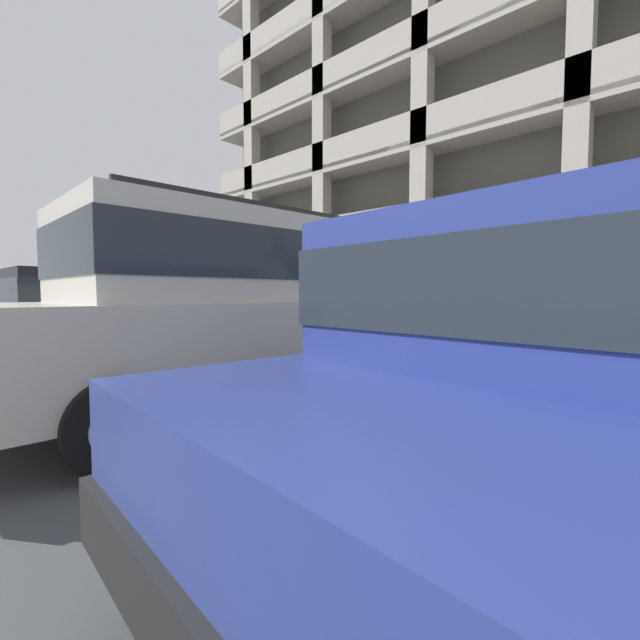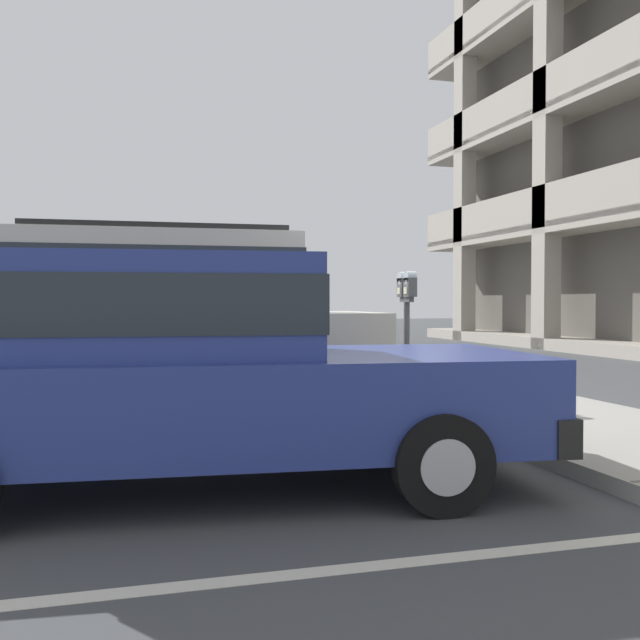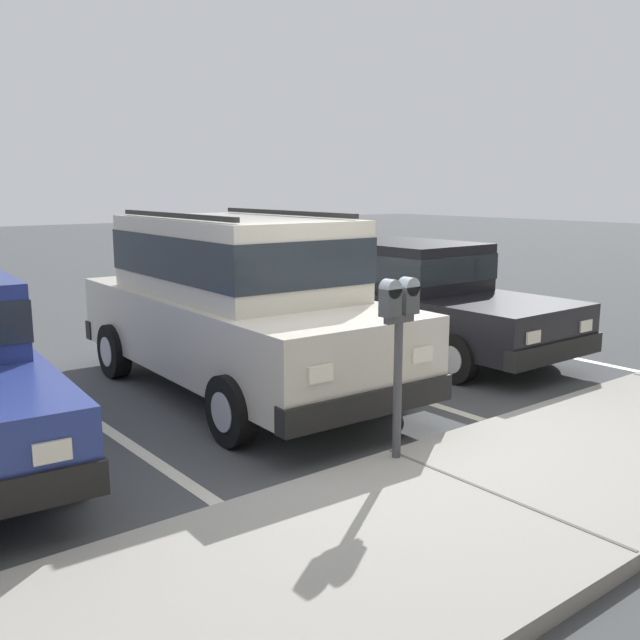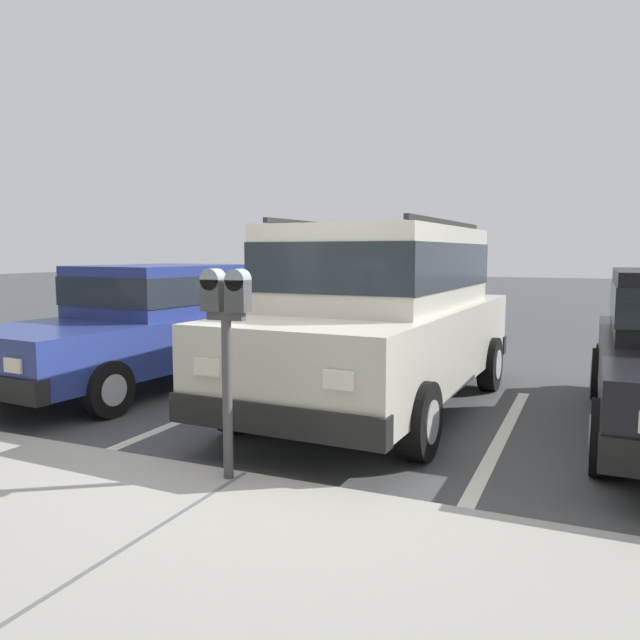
{
  "view_description": "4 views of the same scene",
  "coord_description": "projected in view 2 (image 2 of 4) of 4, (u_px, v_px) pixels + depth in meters",
  "views": [
    {
      "loc": [
        3.61,
        -4.98,
        1.21
      ],
      "look_at": [
        -0.44,
        -0.72,
        0.85
      ],
      "focal_mm": 24.0,
      "sensor_mm": 36.0,
      "label": 1
    },
    {
      "loc": [
        7.73,
        -2.86,
        1.25
      ],
      "look_at": [
        -0.36,
        -0.58,
        1.03
      ],
      "focal_mm": 40.0,
      "sensor_mm": 36.0,
      "label": 2
    },
    {
      "loc": [
        3.99,
        4.3,
        2.31
      ],
      "look_at": [
        0.01,
        -0.72,
        1.1
      ],
      "focal_mm": 40.0,
      "sensor_mm": 36.0,
      "label": 3
    },
    {
      "loc": [
        -2.26,
        3.99,
        1.71
      ],
      "look_at": [
        -0.31,
        -0.43,
        1.18
      ],
      "focal_mm": 35.0,
      "sensor_mm": 36.0,
      "label": 4
    }
  ],
  "objects": [
    {
      "name": "ground_plane",
      "position": [
        376.0,
        414.0,
        8.25
      ],
      "size": [
        80.0,
        80.0,
        0.1
      ],
      "color": "#444749"
    },
    {
      "name": "sidewalk",
      "position": [
        478.0,
        400.0,
        8.6
      ],
      "size": [
        40.0,
        2.2,
        0.12
      ],
      "color": "#9E9B93",
      "rests_on": "ground_plane"
    },
    {
      "name": "parking_stall_lines",
      "position": [
        289.0,
        440.0,
        6.4
      ],
      "size": [
        12.37,
        4.8,
        0.01
      ],
      "color": "silver",
      "rests_on": "ground_plane"
    },
    {
      "name": "silver_suv",
      "position": [
        160.0,
        317.0,
        7.71
      ],
      "size": [
        2.15,
        4.85,
        2.03
      ],
      "rotation": [
        0.0,
        0.0,
        -0.04
      ],
      "color": "beige",
      "rests_on": "ground_plane"
    },
    {
      "name": "red_sedan",
      "position": [
        138.0,
        330.0,
        10.59
      ],
      "size": [
        1.86,
        4.49,
        1.54
      ],
      "rotation": [
        0.0,
        0.0,
        0.0
      ],
      "color": "black",
      "rests_on": "ground_plane"
    },
    {
      "name": "dark_hatchback",
      "position": [
        186.0,
        367.0,
        4.69
      ],
      "size": [
        2.13,
        4.62,
        1.54
      ],
      "rotation": [
        0.0,
        0.0,
        -0.09
      ],
      "color": "navy",
      "rests_on": "ground_plane"
    },
    {
      "name": "parking_meter_near",
      "position": [
        407.0,
        304.0,
        8.26
      ],
      "size": [
        0.35,
        0.12,
        1.48
      ],
      "color": "#47474C",
      "rests_on": "sidewalk"
    },
    {
      "name": "parking_meter_far",
      "position": [
        285.0,
        305.0,
        14.14
      ],
      "size": [
        0.35,
        0.12,
        1.41
      ],
      "color": "#47474C",
      "rests_on": "sidewalk"
    }
  ]
}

